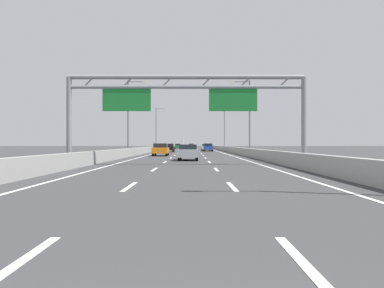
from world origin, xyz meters
TOP-DOWN VIEW (x-y plane):
  - ground_plane at (0.00, 100.00)m, footprint 260.00×260.00m
  - lane_dash_left_0 at (-1.80, 3.50)m, footprint 0.16×3.00m
  - lane_dash_left_1 at (-1.80, 12.50)m, footprint 0.16×3.00m
  - lane_dash_left_2 at (-1.80, 21.50)m, footprint 0.16×3.00m
  - lane_dash_left_3 at (-1.80, 30.50)m, footprint 0.16×3.00m
  - lane_dash_left_4 at (-1.80, 39.50)m, footprint 0.16×3.00m
  - lane_dash_left_5 at (-1.80, 48.50)m, footprint 0.16×3.00m
  - lane_dash_left_6 at (-1.80, 57.50)m, footprint 0.16×3.00m
  - lane_dash_left_7 at (-1.80, 66.50)m, footprint 0.16×3.00m
  - lane_dash_left_8 at (-1.80, 75.50)m, footprint 0.16×3.00m
  - lane_dash_left_9 at (-1.80, 84.50)m, footprint 0.16×3.00m
  - lane_dash_left_10 at (-1.80, 93.50)m, footprint 0.16×3.00m
  - lane_dash_left_11 at (-1.80, 102.50)m, footprint 0.16×3.00m
  - lane_dash_left_12 at (-1.80, 111.50)m, footprint 0.16×3.00m
  - lane_dash_left_13 at (-1.80, 120.50)m, footprint 0.16×3.00m
  - lane_dash_left_14 at (-1.80, 129.50)m, footprint 0.16×3.00m
  - lane_dash_left_15 at (-1.80, 138.50)m, footprint 0.16×3.00m
  - lane_dash_left_16 at (-1.80, 147.50)m, footprint 0.16×3.00m
  - lane_dash_left_17 at (-1.80, 156.50)m, footprint 0.16×3.00m
  - lane_dash_right_0 at (1.80, 3.50)m, footprint 0.16×3.00m
  - lane_dash_right_1 at (1.80, 12.50)m, footprint 0.16×3.00m
  - lane_dash_right_2 at (1.80, 21.50)m, footprint 0.16×3.00m
  - lane_dash_right_3 at (1.80, 30.50)m, footprint 0.16×3.00m
  - lane_dash_right_4 at (1.80, 39.50)m, footprint 0.16×3.00m
  - lane_dash_right_5 at (1.80, 48.50)m, footprint 0.16×3.00m
  - lane_dash_right_6 at (1.80, 57.50)m, footprint 0.16×3.00m
  - lane_dash_right_7 at (1.80, 66.50)m, footprint 0.16×3.00m
  - lane_dash_right_8 at (1.80, 75.50)m, footprint 0.16×3.00m
  - lane_dash_right_9 at (1.80, 84.50)m, footprint 0.16×3.00m
  - lane_dash_right_10 at (1.80, 93.50)m, footprint 0.16×3.00m
  - lane_dash_right_11 at (1.80, 102.50)m, footprint 0.16×3.00m
  - lane_dash_right_12 at (1.80, 111.50)m, footprint 0.16×3.00m
  - lane_dash_right_13 at (1.80, 120.50)m, footprint 0.16×3.00m
  - lane_dash_right_14 at (1.80, 129.50)m, footprint 0.16×3.00m
  - lane_dash_right_15 at (1.80, 138.50)m, footprint 0.16×3.00m
  - lane_dash_right_16 at (1.80, 147.50)m, footprint 0.16×3.00m
  - lane_dash_right_17 at (1.80, 156.50)m, footprint 0.16×3.00m
  - edge_line_left at (-5.25, 88.00)m, footprint 0.16×176.00m
  - edge_line_right at (5.25, 88.00)m, footprint 0.16×176.00m
  - barrier_left at (-6.90, 110.00)m, footprint 0.45×220.00m
  - barrier_right at (6.90, 110.00)m, footprint 0.45×220.00m
  - sign_gantry at (-0.10, 26.39)m, footprint 16.93×0.36m
  - streetlamp_left_mid at (-7.47, 48.41)m, footprint 2.58×0.28m
  - streetlamp_right_mid at (7.47, 48.41)m, footprint 2.58×0.28m
  - streetlamp_left_far at (-7.47, 87.13)m, footprint 2.58×0.28m
  - streetlamp_right_far at (7.47, 87.13)m, footprint 2.58×0.28m
  - orange_car at (-3.44, 46.77)m, footprint 1.82×4.37m
  - yellow_car at (0.11, 138.79)m, footprint 1.76×4.28m
  - black_car at (-3.76, 68.74)m, footprint 1.89×4.58m
  - green_car at (-3.83, 114.87)m, footprint 1.72×4.62m
  - silver_car at (0.04, 34.07)m, footprint 1.74×4.67m
  - white_car at (3.36, 82.17)m, footprint 1.77×4.55m
  - blue_car at (3.51, 74.25)m, footprint 1.74×4.66m
  - box_truck at (-3.70, 137.00)m, footprint 2.36×8.96m

SIDE VIEW (x-z plane):
  - ground_plane at x=0.00m, z-range 0.00..0.00m
  - lane_dash_left_0 at x=-1.80m, z-range 0.00..0.01m
  - lane_dash_left_1 at x=-1.80m, z-range 0.00..0.01m
  - lane_dash_left_2 at x=-1.80m, z-range 0.00..0.01m
  - lane_dash_left_3 at x=-1.80m, z-range 0.00..0.01m
  - lane_dash_left_4 at x=-1.80m, z-range 0.00..0.01m
  - lane_dash_left_5 at x=-1.80m, z-range 0.00..0.01m
  - lane_dash_left_6 at x=-1.80m, z-range 0.00..0.01m
  - lane_dash_left_7 at x=-1.80m, z-range 0.00..0.01m
  - lane_dash_left_8 at x=-1.80m, z-range 0.00..0.01m
  - lane_dash_left_9 at x=-1.80m, z-range 0.00..0.01m
  - lane_dash_left_10 at x=-1.80m, z-range 0.00..0.01m
  - lane_dash_left_11 at x=-1.80m, z-range 0.00..0.01m
  - lane_dash_left_12 at x=-1.80m, z-range 0.00..0.01m
  - lane_dash_left_13 at x=-1.80m, z-range 0.00..0.01m
  - lane_dash_left_14 at x=-1.80m, z-range 0.00..0.01m
  - lane_dash_left_15 at x=-1.80m, z-range 0.00..0.01m
  - lane_dash_left_16 at x=-1.80m, z-range 0.00..0.01m
  - lane_dash_left_17 at x=-1.80m, z-range 0.00..0.01m
  - lane_dash_right_0 at x=1.80m, z-range 0.00..0.01m
  - lane_dash_right_1 at x=1.80m, z-range 0.00..0.01m
  - lane_dash_right_2 at x=1.80m, z-range 0.00..0.01m
  - lane_dash_right_3 at x=1.80m, z-range 0.00..0.01m
  - lane_dash_right_4 at x=1.80m, z-range 0.00..0.01m
  - lane_dash_right_5 at x=1.80m, z-range 0.00..0.01m
  - lane_dash_right_6 at x=1.80m, z-range 0.00..0.01m
  - lane_dash_right_7 at x=1.80m, z-range 0.00..0.01m
  - lane_dash_right_8 at x=1.80m, z-range 0.00..0.01m
  - lane_dash_right_9 at x=1.80m, z-range 0.00..0.01m
  - lane_dash_right_10 at x=1.80m, z-range 0.00..0.01m
  - lane_dash_right_11 at x=1.80m, z-range 0.00..0.01m
  - lane_dash_right_12 at x=1.80m, z-range 0.00..0.01m
  - lane_dash_right_13 at x=1.80m, z-range 0.00..0.01m
  - lane_dash_right_14 at x=1.80m, z-range 0.00..0.01m
  - lane_dash_right_15 at x=1.80m, z-range 0.00..0.01m
  - lane_dash_right_16 at x=1.80m, z-range 0.00..0.01m
  - lane_dash_right_17 at x=1.80m, z-range 0.00..0.01m
  - edge_line_left at x=-5.25m, z-range 0.00..0.01m
  - edge_line_right at x=5.25m, z-range 0.00..0.01m
  - barrier_left at x=-6.90m, z-range 0.00..0.95m
  - barrier_right at x=6.90m, z-range 0.00..0.95m
  - white_car at x=3.36m, z-range 0.02..1.46m
  - green_car at x=-3.83m, z-range 0.02..1.47m
  - silver_car at x=0.04m, z-range 0.03..1.46m
  - yellow_car at x=0.11m, z-range 0.01..1.49m
  - black_car at x=-3.76m, z-range 0.01..1.50m
  - blue_car at x=3.51m, z-range 0.01..1.52m
  - orange_car at x=-3.44m, z-range 0.01..1.54m
  - box_truck at x=-3.70m, z-range 0.12..3.28m
  - sign_gantry at x=-0.10m, z-range 1.66..8.02m
  - streetlamp_left_mid at x=-7.47m, z-range 0.65..10.15m
  - streetlamp_right_mid at x=7.47m, z-range 0.65..10.15m
  - streetlamp_left_far at x=-7.47m, z-range 0.65..10.15m
  - streetlamp_right_far at x=7.47m, z-range 0.65..10.15m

